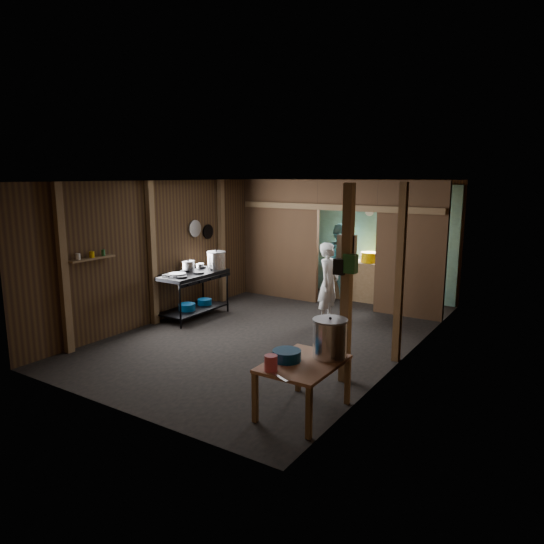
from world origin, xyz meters
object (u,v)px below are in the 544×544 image
Objects in this scene: stock_pot at (330,339)px; yellow_tub at (370,257)px; cook at (329,283)px; stove_pot_large at (216,261)px; pink_bucket at (271,363)px; prep_table at (303,387)px; gas_range at (192,295)px.

stock_pot is 1.23× the size of yellow_tub.
stock_pot is 0.32× the size of cook.
stove_pot_large is 3.33m from yellow_tub.
yellow_tub is (-1.53, 5.03, 0.13)m from stock_pot.
pink_bucket is (-0.35, -0.71, -0.13)m from stock_pot.
stock_pot reaches higher than yellow_tub.
yellow_tub is at bearing -3.88° from cook.
stock_pot is 5.26m from yellow_tub.
gas_range is at bearing 148.39° from prep_table.
cook is at bearing 15.22° from stove_pot_large.
stove_pot_large is (-3.54, 2.82, 0.73)m from prep_table.
yellow_tub is at bearing 101.64° from pink_bucket.
gas_range is 3.89m from yellow_tub.
prep_table is 4.59m from stove_pot_large.
stock_pot is (0.17, 0.31, 0.52)m from prep_table.
pink_bucket is at bearing -165.73° from cook.
prep_table is 0.69× the size of cook.
pink_bucket is at bearing -78.36° from yellow_tub.
prep_table is 3.70m from cook.
prep_table is 5.54m from yellow_tub.
yellow_tub is at bearing 52.35° from gas_range.
cook reaches higher than prep_table.
pink_bucket is 5.86m from yellow_tub.
prep_table is at bearing -161.21° from cook.
stove_pot_large is at bearing 101.98° from cook.
stove_pot_large is 0.95× the size of yellow_tub.
prep_table is at bearing -119.65° from stock_pot.
prep_table is at bearing -38.56° from stove_pot_large.
gas_range is 2.61m from cook.
gas_range is at bearing 142.73° from pink_bucket.
yellow_tub is at bearing 106.95° from stock_pot.
stock_pot is at bearing -73.05° from yellow_tub.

